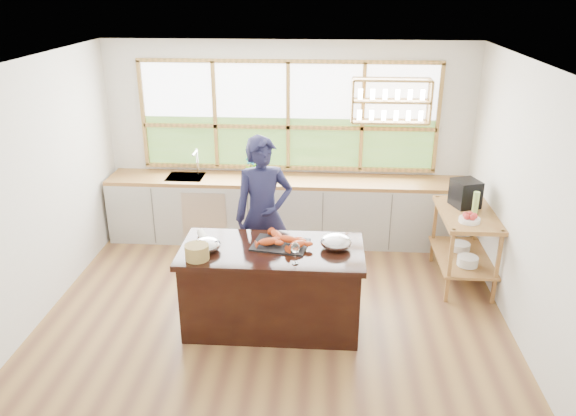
# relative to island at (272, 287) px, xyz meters

# --- Properties ---
(ground_plane) EXTENTS (5.00, 5.00, 0.00)m
(ground_plane) POSITION_rel_island_xyz_m (0.00, 0.20, -0.45)
(ground_plane) COLOR olive
(room_shell) EXTENTS (5.02, 4.52, 2.71)m
(room_shell) POSITION_rel_island_xyz_m (0.02, 0.71, 1.30)
(room_shell) COLOR silver
(room_shell) RESTS_ON ground_plane
(back_counter) EXTENTS (4.90, 0.63, 0.90)m
(back_counter) POSITION_rel_island_xyz_m (-0.02, 2.14, 0.00)
(back_counter) COLOR #B4B3AA
(back_counter) RESTS_ON ground_plane
(right_shelf_unit) EXTENTS (0.62, 1.10, 0.90)m
(right_shelf_unit) POSITION_rel_island_xyz_m (2.19, 1.09, 0.15)
(right_shelf_unit) COLOR olive
(right_shelf_unit) RESTS_ON ground_plane
(island) EXTENTS (1.85, 0.90, 0.90)m
(island) POSITION_rel_island_xyz_m (0.00, 0.00, 0.00)
(island) COLOR black
(island) RESTS_ON ground_plane
(cook) EXTENTS (0.77, 0.62, 1.84)m
(cook) POSITION_rel_island_xyz_m (-0.17, 0.80, 0.47)
(cook) COLOR #181837
(cook) RESTS_ON ground_plane
(potted_plant) EXTENTS (0.17, 0.13, 0.29)m
(potted_plant) POSITION_rel_island_xyz_m (-0.49, 2.20, 0.59)
(potted_plant) COLOR slate
(potted_plant) RESTS_ON back_counter
(cutting_board) EXTENTS (0.41, 0.32, 0.01)m
(cutting_board) POSITION_rel_island_xyz_m (-0.30, 2.14, 0.45)
(cutting_board) COLOR #58B344
(cutting_board) RESTS_ON back_counter
(espresso_machine) EXTENTS (0.37, 0.38, 0.32)m
(espresso_machine) POSITION_rel_island_xyz_m (2.19, 1.31, 0.61)
(espresso_machine) COLOR black
(espresso_machine) RESTS_ON right_shelf_unit
(wine_bottle) EXTENTS (0.09, 0.09, 0.29)m
(wine_bottle) POSITION_rel_island_xyz_m (2.24, 1.02, 0.59)
(wine_bottle) COLOR #9AC058
(wine_bottle) RESTS_ON right_shelf_unit
(fruit_bowl) EXTENTS (0.23, 0.23, 0.11)m
(fruit_bowl) POSITION_rel_island_xyz_m (2.14, 0.82, 0.49)
(fruit_bowl) COLOR white
(fruit_bowl) RESTS_ON right_shelf_unit
(slate_board) EXTENTS (0.61, 0.49, 0.02)m
(slate_board) POSITION_rel_island_xyz_m (0.08, 0.08, 0.45)
(slate_board) COLOR black
(slate_board) RESTS_ON island
(lobster_pile) EXTENTS (0.52, 0.44, 0.08)m
(lobster_pile) POSITION_rel_island_xyz_m (0.10, 0.08, 0.50)
(lobster_pile) COLOR #C84F10
(lobster_pile) RESTS_ON slate_board
(mixing_bowl_left) EXTENTS (0.28, 0.28, 0.13)m
(mixing_bowl_left) POSITION_rel_island_xyz_m (-0.64, -0.08, 0.51)
(mixing_bowl_left) COLOR #B7B8BF
(mixing_bowl_left) RESTS_ON island
(mixing_bowl_right) EXTENTS (0.32, 0.32, 0.15)m
(mixing_bowl_right) POSITION_rel_island_xyz_m (0.64, 0.06, 0.51)
(mixing_bowl_right) COLOR #B7B8BF
(mixing_bowl_right) RESTS_ON island
(wine_glass) EXTENTS (0.08, 0.08, 0.22)m
(wine_glass) POSITION_rel_island_xyz_m (0.25, -0.31, 0.61)
(wine_glass) COLOR white
(wine_glass) RESTS_ON island
(wicker_basket) EXTENTS (0.23, 0.23, 0.15)m
(wicker_basket) POSITION_rel_island_xyz_m (-0.70, -0.28, 0.52)
(wicker_basket) COLOR olive
(wicker_basket) RESTS_ON island
(parchment_roll) EXTENTS (0.19, 0.31, 0.08)m
(parchment_roll) POSITION_rel_island_xyz_m (-0.72, 0.13, 0.49)
(parchment_roll) COLOR white
(parchment_roll) RESTS_ON island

